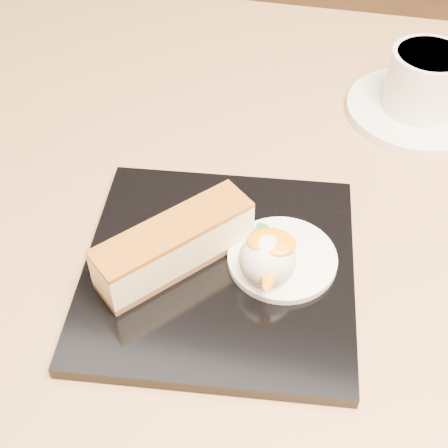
% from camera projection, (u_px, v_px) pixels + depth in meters
% --- Properties ---
extents(table, '(0.80, 0.80, 0.72)m').
position_uv_depth(table, '(223.00, 310.00, 0.68)').
color(table, black).
rests_on(table, ground).
extents(dessert_plate, '(0.24, 0.24, 0.01)m').
position_uv_depth(dessert_plate, '(219.00, 269.00, 0.51)').
color(dessert_plate, black).
rests_on(dessert_plate, table).
extents(cheesecake, '(0.12, 0.12, 0.04)m').
position_uv_depth(cheesecake, '(175.00, 245.00, 0.50)').
color(cheesecake, brown).
rests_on(cheesecake, dessert_plate).
extents(cream_smear, '(0.09, 0.09, 0.01)m').
position_uv_depth(cream_smear, '(282.00, 258.00, 0.51)').
color(cream_smear, white).
rests_on(cream_smear, dessert_plate).
extents(ice_cream_scoop, '(0.05, 0.05, 0.05)m').
position_uv_depth(ice_cream_scoop, '(268.00, 259.00, 0.48)').
color(ice_cream_scoop, white).
rests_on(ice_cream_scoop, cream_smear).
extents(mango_sauce, '(0.04, 0.03, 0.01)m').
position_uv_depth(mango_sauce, '(272.00, 242.00, 0.47)').
color(mango_sauce, orange).
rests_on(mango_sauce, ice_cream_scoop).
extents(mint_sprig, '(0.04, 0.03, 0.00)m').
position_uv_depth(mint_sprig, '(253.00, 228.00, 0.53)').
color(mint_sprig, '#2C872F').
rests_on(mint_sprig, cream_smear).
extents(saucer, '(0.15, 0.15, 0.01)m').
position_uv_depth(saucer, '(417.00, 110.00, 0.67)').
color(saucer, white).
rests_on(saucer, table).
extents(coffee_cup, '(0.10, 0.08, 0.06)m').
position_uv_depth(coffee_cup, '(427.00, 80.00, 0.64)').
color(coffee_cup, white).
rests_on(coffee_cup, saucer).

